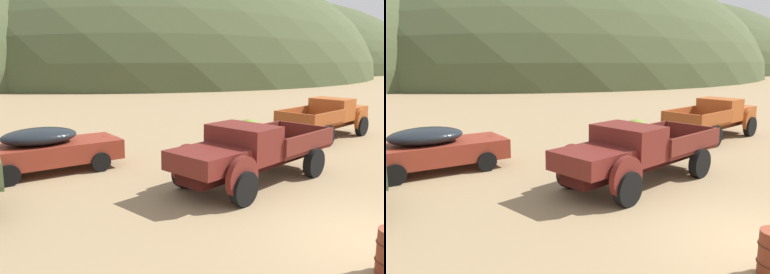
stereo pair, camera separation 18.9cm
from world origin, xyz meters
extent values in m
plane|color=#937A56|center=(0.00, 0.00, 0.00)|extent=(300.00, 300.00, 0.00)
ellipsoid|color=#424C2D|center=(23.74, 77.10, 0.00)|extent=(92.14, 89.59, 44.81)
ellipsoid|color=#424C2D|center=(59.87, 80.55, 0.00)|extent=(79.63, 66.09, 35.03)
cube|color=maroon|center=(-5.35, 9.09, 0.68)|extent=(4.93, 2.29, 0.68)
ellipsoid|color=black|center=(-5.64, 9.06, 1.28)|extent=(2.63, 1.85, 0.57)
ellipsoid|color=maroon|center=(-3.22, 9.30, 0.75)|extent=(1.19, 1.56, 0.61)
cylinder|color=black|center=(-3.79, 8.33, 0.34)|extent=(0.70, 0.27, 0.68)
cylinder|color=black|center=(-3.97, 10.15, 0.34)|extent=(0.70, 0.27, 0.68)
cylinder|color=black|center=(-6.74, 8.04, 0.34)|extent=(0.70, 0.27, 0.68)
cube|color=black|center=(0.14, 4.88, 0.66)|extent=(5.89, 2.69, 0.36)
cube|color=maroon|center=(-1.92, 4.23, 1.11)|extent=(2.29, 2.22, 0.55)
cube|color=#B7B2A8|center=(-2.74, 3.98, 1.09)|extent=(0.44, 1.17, 0.44)
cylinder|color=maroon|center=(-1.99, 5.30, 0.76)|extent=(1.20, 0.53, 1.20)
cylinder|color=maroon|center=(-1.37, 3.32, 0.76)|extent=(1.20, 0.53, 1.20)
cube|color=maroon|center=(-0.39, 4.71, 1.36)|extent=(1.90, 2.32, 1.05)
cube|color=black|center=(-0.97, 4.53, 1.57)|extent=(0.56, 1.64, 0.59)
cube|color=maroon|center=(1.67, 5.36, 0.90)|extent=(3.45, 2.89, 0.12)
cube|color=maroon|center=(1.36, 6.36, 1.23)|extent=(2.86, 0.98, 0.55)
cube|color=maroon|center=(1.99, 4.36, 1.23)|extent=(2.86, 0.98, 0.55)
cube|color=maroon|center=(3.03, 5.78, 1.23)|extent=(0.72, 2.03, 0.55)
cylinder|color=black|center=(-2.01, 5.35, 0.48)|extent=(1.00, 0.55, 0.96)
cylinder|color=black|center=(-1.36, 3.27, 0.48)|extent=(1.00, 0.55, 0.96)
cylinder|color=black|center=(1.58, 6.47, 0.48)|extent=(1.00, 0.55, 0.96)
cylinder|color=black|center=(2.24, 4.39, 0.48)|extent=(1.00, 0.55, 0.96)
cube|color=#51220D|center=(7.47, 9.02, 0.66)|extent=(5.60, 2.48, 0.36)
cube|color=#A34C1E|center=(9.43, 9.62, 1.11)|extent=(2.15, 2.05, 0.55)
cube|color=#B7B2A8|center=(10.22, 9.85, 1.09)|extent=(0.40, 1.08, 0.44)
cylinder|color=#A34C1E|center=(9.48, 8.63, 0.76)|extent=(1.20, 0.52, 1.20)
cylinder|color=#A34C1E|center=(8.93, 10.46, 0.76)|extent=(1.20, 0.52, 1.20)
cube|color=#A34C1E|center=(7.97, 9.17, 1.36)|extent=(1.77, 2.14, 1.05)
cube|color=black|center=(8.53, 9.34, 1.57)|extent=(0.50, 1.51, 0.59)
cube|color=#97471E|center=(6.00, 8.58, 0.90)|extent=(3.26, 2.66, 0.12)
cube|color=#97471E|center=(6.28, 7.66, 1.23)|extent=(2.73, 0.91, 0.55)
cube|color=#97471E|center=(5.73, 9.50, 1.23)|extent=(2.73, 0.91, 0.55)
cube|color=#97471E|center=(4.71, 8.19, 1.23)|extent=(0.65, 1.87, 0.55)
cylinder|color=black|center=(9.50, 8.59, 0.48)|extent=(1.00, 0.55, 0.96)
cylinder|color=black|center=(8.92, 10.51, 0.48)|extent=(1.00, 0.55, 0.96)
cylinder|color=black|center=(6.07, 7.55, 0.48)|extent=(1.00, 0.55, 0.96)
cylinder|color=black|center=(5.49, 9.47, 0.48)|extent=(1.00, 0.55, 0.96)
ellipsoid|color=olive|center=(4.81, 11.65, 0.27)|extent=(1.33, 1.19, 0.97)
ellipsoid|color=olive|center=(4.64, 11.37, 0.27)|extent=(1.10, 0.99, 0.99)
ellipsoid|color=olive|center=(4.51, 11.23, 0.26)|extent=(1.28, 1.16, 0.95)
camera|label=1|loc=(-7.48, -5.34, 3.97)|focal=38.61mm
camera|label=2|loc=(-7.31, -5.42, 3.97)|focal=38.61mm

